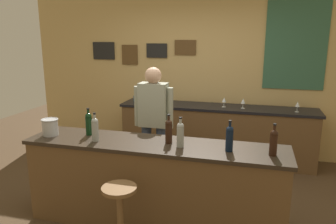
# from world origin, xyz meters

# --- Properties ---
(ground_plane) EXTENTS (10.00, 10.00, 0.00)m
(ground_plane) POSITION_xyz_m (0.00, 0.00, 0.00)
(ground_plane) COLOR #4C3823
(back_wall) EXTENTS (6.00, 0.09, 2.80)m
(back_wall) POSITION_xyz_m (0.03, 2.03, 1.41)
(back_wall) COLOR tan
(back_wall) RESTS_ON ground_plane
(bar_counter) EXTENTS (2.74, 0.60, 0.92)m
(bar_counter) POSITION_xyz_m (0.00, -0.40, 0.46)
(bar_counter) COLOR brown
(bar_counter) RESTS_ON ground_plane
(side_counter) EXTENTS (3.11, 0.56, 0.90)m
(side_counter) POSITION_xyz_m (0.40, 1.65, 0.45)
(side_counter) COLOR brown
(side_counter) RESTS_ON ground_plane
(bartender) EXTENTS (0.52, 0.21, 1.62)m
(bartender) POSITION_xyz_m (-0.26, 0.42, 0.94)
(bartender) COLOR #384766
(bartender) RESTS_ON ground_plane
(bar_stool) EXTENTS (0.32, 0.32, 0.68)m
(bar_stool) POSITION_xyz_m (-0.14, -0.98, 0.46)
(bar_stool) COLOR brown
(bar_stool) RESTS_ON ground_plane
(wine_bottle_a) EXTENTS (0.07, 0.07, 0.31)m
(wine_bottle_a) POSITION_xyz_m (-0.78, -0.32, 1.06)
(wine_bottle_a) COLOR black
(wine_bottle_a) RESTS_ON bar_counter
(wine_bottle_b) EXTENTS (0.07, 0.07, 0.31)m
(wine_bottle_b) POSITION_xyz_m (-0.61, -0.50, 1.06)
(wine_bottle_b) COLOR #999E99
(wine_bottle_b) RESTS_ON bar_counter
(wine_bottle_c) EXTENTS (0.07, 0.07, 0.31)m
(wine_bottle_c) POSITION_xyz_m (0.15, -0.36, 1.06)
(wine_bottle_c) COLOR black
(wine_bottle_c) RESTS_ON bar_counter
(wine_bottle_d) EXTENTS (0.07, 0.07, 0.31)m
(wine_bottle_d) POSITION_xyz_m (0.29, -0.44, 1.06)
(wine_bottle_d) COLOR #999E99
(wine_bottle_d) RESTS_ON bar_counter
(wine_bottle_e) EXTENTS (0.07, 0.07, 0.31)m
(wine_bottle_e) POSITION_xyz_m (0.77, -0.44, 1.06)
(wine_bottle_e) COLOR black
(wine_bottle_e) RESTS_ON bar_counter
(wine_bottle_f) EXTENTS (0.07, 0.07, 0.31)m
(wine_bottle_f) POSITION_xyz_m (1.17, -0.45, 1.06)
(wine_bottle_f) COLOR black
(wine_bottle_f) RESTS_ON bar_counter
(ice_bucket) EXTENTS (0.19, 0.19, 0.19)m
(ice_bucket) POSITION_xyz_m (-1.19, -0.45, 1.02)
(ice_bucket) COLOR #B7BABF
(ice_bucket) RESTS_ON bar_counter
(wine_glass_a) EXTENTS (0.07, 0.07, 0.16)m
(wine_glass_a) POSITION_xyz_m (-0.88, 1.57, 1.01)
(wine_glass_a) COLOR silver
(wine_glass_a) RESTS_ON side_counter
(wine_glass_b) EXTENTS (0.07, 0.07, 0.16)m
(wine_glass_b) POSITION_xyz_m (-0.76, 1.67, 1.01)
(wine_glass_b) COLOR silver
(wine_glass_b) RESTS_ON side_counter
(wine_glass_c) EXTENTS (0.07, 0.07, 0.16)m
(wine_glass_c) POSITION_xyz_m (0.51, 1.62, 1.01)
(wine_glass_c) COLOR silver
(wine_glass_c) RESTS_ON side_counter
(wine_glass_d) EXTENTS (0.07, 0.07, 0.16)m
(wine_glass_d) POSITION_xyz_m (0.81, 1.60, 1.01)
(wine_glass_d) COLOR silver
(wine_glass_d) RESTS_ON side_counter
(wine_glass_e) EXTENTS (0.07, 0.07, 0.16)m
(wine_glass_e) POSITION_xyz_m (1.59, 1.56, 1.01)
(wine_glass_e) COLOR silver
(wine_glass_e) RESTS_ON side_counter
(coffee_mug) EXTENTS (0.13, 0.08, 0.09)m
(coffee_mug) POSITION_xyz_m (-0.99, 1.69, 0.95)
(coffee_mug) COLOR #336699
(coffee_mug) RESTS_ON side_counter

